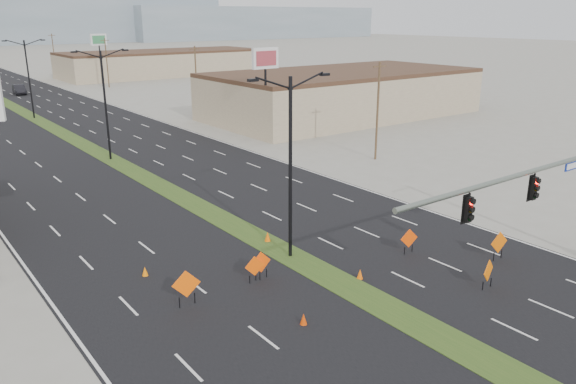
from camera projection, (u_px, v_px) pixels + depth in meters
ground at (471, 354)px, 22.47m from camera, size 600.00×600.00×0.00m
building_se_near at (343, 95)px, 75.45m from camera, size 36.00×18.00×5.50m
building_se_far at (162, 64)px, 127.31m from camera, size 44.00×16.00×5.00m
mesa_east at (249, 23)px, 344.02m from camera, size 160.00×50.00×18.00m
signal_mast at (553, 190)px, 27.48m from camera, size 16.30×0.60×8.00m
streetlight_0 at (290, 163)px, 29.98m from camera, size 5.15×0.24×10.02m
streetlight_1 at (105, 102)px, 51.30m from camera, size 5.15×0.24×10.02m
streetlight_2 at (29, 77)px, 72.62m from camera, size 5.15×0.24×10.02m
utility_pole_0 at (378, 110)px, 51.60m from camera, size 1.60×0.20×9.00m
utility_pole_1 at (196, 78)px, 78.25m from camera, size 1.60×0.20×9.00m
utility_pole_2 at (107, 62)px, 104.89m from camera, size 1.60×0.20×9.00m
utility_pole_3 at (54, 53)px, 131.53m from camera, size 1.60×0.20×9.00m
car_mid at (19, 89)px, 96.69m from camera, size 2.16×5.07×1.63m
construction_sign_0 at (186, 285)px, 25.88m from camera, size 1.31×0.40×1.80m
construction_sign_1 at (261, 263)px, 28.60m from camera, size 1.14×0.08×1.52m
construction_sign_2 at (255, 267)px, 28.30m from camera, size 1.06×0.22×1.42m
construction_sign_3 at (409, 239)px, 31.73m from camera, size 1.08×0.32×1.48m
construction_sign_4 at (488, 272)px, 27.60m from camera, size 1.14×0.33×1.55m
construction_sign_5 at (499, 243)px, 30.86m from camera, size 1.24×0.21×1.66m
cone_0 at (304, 319)px, 24.53m from camera, size 0.41×0.41×0.54m
cone_1 at (360, 274)px, 28.78m from camera, size 0.44×0.44×0.55m
cone_2 at (268, 237)px, 33.54m from camera, size 0.44×0.44×0.63m
cone_3 at (145, 271)px, 29.13m from camera, size 0.37×0.37×0.53m
pole_sign_east_near at (265, 65)px, 58.00m from camera, size 3.22×0.53×9.84m
pole_sign_east_far at (99, 44)px, 105.01m from camera, size 3.20×0.86×9.76m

